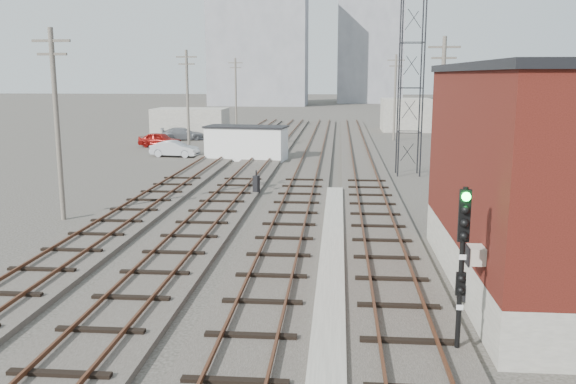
# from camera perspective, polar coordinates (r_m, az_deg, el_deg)

# --- Properties ---
(ground) EXTENTS (320.00, 320.00, 0.00)m
(ground) POSITION_cam_1_polar(r_m,az_deg,el_deg) (67.95, 4.21, 5.05)
(ground) COLOR #282621
(ground) RESTS_ON ground
(track_right) EXTENTS (3.20, 90.00, 0.39)m
(track_right) POSITION_cam_1_polar(r_m,az_deg,el_deg) (47.12, 6.96, 2.56)
(track_right) COLOR #332D28
(track_right) RESTS_ON ground
(track_mid_right) EXTENTS (3.20, 90.00, 0.39)m
(track_mid_right) POSITION_cam_1_polar(r_m,az_deg,el_deg) (47.14, 2.09, 2.64)
(track_mid_right) COLOR #332D28
(track_mid_right) RESTS_ON ground
(track_mid_left) EXTENTS (3.20, 90.00, 0.39)m
(track_mid_left) POSITION_cam_1_polar(r_m,az_deg,el_deg) (47.50, -2.74, 2.70)
(track_mid_left) COLOR #332D28
(track_mid_left) RESTS_ON ground
(track_left) EXTENTS (3.20, 90.00, 0.39)m
(track_left) POSITION_cam_1_polar(r_m,az_deg,el_deg) (48.18, -7.47, 2.73)
(track_left) COLOR #332D28
(track_left) RESTS_ON ground
(platform_curb) EXTENTS (0.90, 28.00, 0.26)m
(platform_curb) POSITION_cam_1_polar(r_m,az_deg,el_deg) (22.62, 4.12, -6.42)
(platform_curb) COLOR gray
(platform_curb) RESTS_ON ground
(brick_building) EXTENTS (6.54, 12.20, 7.22)m
(brick_building) POSITION_cam_1_polar(r_m,az_deg,el_deg) (21.00, 23.65, 1.14)
(brick_building) COLOR gray
(brick_building) RESTS_ON ground
(lattice_tower) EXTENTS (1.60, 1.60, 15.00)m
(lattice_tower) POSITION_cam_1_polar(r_m,az_deg,el_deg) (42.88, 11.47, 11.53)
(lattice_tower) COLOR black
(lattice_tower) RESTS_ON ground
(utility_pole_left_a) EXTENTS (1.80, 0.24, 9.00)m
(utility_pole_left_a) POSITION_cam_1_polar(r_m,az_deg,el_deg) (30.67, -20.83, 6.33)
(utility_pole_left_a) COLOR #595147
(utility_pole_left_a) RESTS_ON ground
(utility_pole_left_b) EXTENTS (1.80, 0.24, 9.00)m
(utility_pole_left_b) POSITION_cam_1_polar(r_m,az_deg,el_deg) (54.27, -9.37, 8.56)
(utility_pole_left_b) COLOR #595147
(utility_pole_left_b) RESTS_ON ground
(utility_pole_left_c) EXTENTS (1.80, 0.24, 9.00)m
(utility_pole_left_c) POSITION_cam_1_polar(r_m,az_deg,el_deg) (78.75, -4.91, 9.34)
(utility_pole_left_c) COLOR #595147
(utility_pole_left_c) RESTS_ON ground
(utility_pole_right_a) EXTENTS (1.80, 0.24, 9.00)m
(utility_pole_right_a) POSITION_cam_1_polar(r_m,az_deg,el_deg) (36.13, 14.16, 7.29)
(utility_pole_right_a) COLOR #595147
(utility_pole_right_a) RESTS_ON ground
(utility_pole_right_b) EXTENTS (1.80, 0.24, 9.00)m
(utility_pole_right_b) POSITION_cam_1_polar(r_m,az_deg,el_deg) (65.89, 9.98, 8.92)
(utility_pole_right_b) COLOR #595147
(utility_pole_right_b) RESTS_ON ground
(apartment_left) EXTENTS (22.00, 14.00, 30.00)m
(apartment_left) POSITION_cam_1_polar(r_m,az_deg,el_deg) (144.06, -2.74, 14.10)
(apartment_left) COLOR gray
(apartment_left) RESTS_ON ground
(apartment_right) EXTENTS (16.00, 12.00, 26.00)m
(apartment_right) POSITION_cam_1_polar(r_m,az_deg,el_deg) (157.89, 7.65, 13.00)
(apartment_right) COLOR gray
(apartment_right) RESTS_ON ground
(shed_left) EXTENTS (8.00, 5.00, 3.20)m
(shed_left) POSITION_cam_1_polar(r_m,az_deg,el_deg) (69.83, -9.10, 6.42)
(shed_left) COLOR gray
(shed_left) RESTS_ON ground
(shed_right) EXTENTS (6.00, 6.00, 4.00)m
(shed_right) POSITION_cam_1_polar(r_m,az_deg,el_deg) (78.20, 10.98, 7.12)
(shed_right) COLOR gray
(shed_right) RESTS_ON ground
(signal_mast) EXTENTS (0.40, 0.42, 4.25)m
(signal_mast) POSITION_cam_1_polar(r_m,az_deg,el_deg) (15.33, 15.98, -5.92)
(signal_mast) COLOR gray
(signal_mast) RESTS_ON ground
(switch_stand) EXTENTS (0.41, 0.41, 1.36)m
(switch_stand) POSITION_cam_1_polar(r_m,az_deg,el_deg) (35.31, -2.99, 0.73)
(switch_stand) COLOR black
(switch_stand) RESTS_ON ground
(site_trailer) EXTENTS (6.95, 3.74, 2.79)m
(site_trailer) POSITION_cam_1_polar(r_m,az_deg,el_deg) (50.25, -3.90, 4.63)
(site_trailer) COLOR silver
(site_trailer) RESTS_ON ground
(car_red) EXTENTS (4.44, 2.47, 1.43)m
(car_red) POSITION_cam_1_polar(r_m,az_deg,el_deg) (60.38, -11.89, 4.81)
(car_red) COLOR maroon
(car_red) RESTS_ON ground
(car_silver) EXTENTS (4.28, 1.97, 1.36)m
(car_silver) POSITION_cam_1_polar(r_m,az_deg,el_deg) (52.94, -10.54, 3.99)
(car_silver) COLOR #B7BCC0
(car_silver) RESTS_ON ground
(car_grey) EXTENTS (4.92, 2.94, 1.34)m
(car_grey) POSITION_cam_1_polar(r_m,az_deg,el_deg) (66.65, -9.82, 5.39)
(car_grey) COLOR gray
(car_grey) RESTS_ON ground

